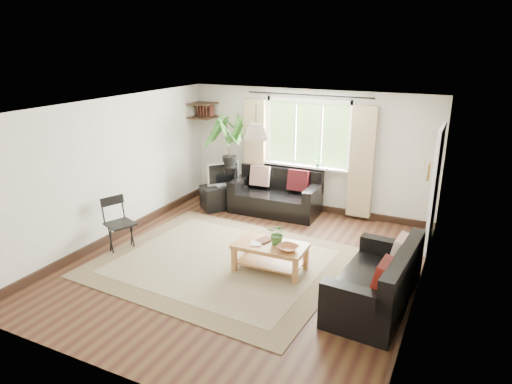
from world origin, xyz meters
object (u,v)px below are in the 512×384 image
at_px(palm_stand, 230,162).
at_px(folding_chair, 120,225).
at_px(coffee_table, 270,257).
at_px(sofa_right, 375,278).
at_px(sofa_back, 275,193).
at_px(tv_stand, 224,196).

distance_m(palm_stand, folding_chair, 2.71).
bearing_deg(coffee_table, sofa_right, -9.71).
xyz_separation_m(sofa_back, folding_chair, (-1.57, -2.68, 0.03)).
bearing_deg(tv_stand, palm_stand, 1.74).
xyz_separation_m(tv_stand, folding_chair, (-0.50, -2.48, 0.20)).
bearing_deg(tv_stand, folding_chair, -151.52).
bearing_deg(sofa_right, sofa_back, -131.39).
relative_size(sofa_right, coffee_table, 1.60).
height_order(coffee_table, tv_stand, tv_stand).
bearing_deg(palm_stand, tv_stand, -128.20).
xyz_separation_m(sofa_right, folding_chair, (-4.06, -0.13, 0.04)).
bearing_deg(sofa_right, coffee_table, -95.47).
xyz_separation_m(sofa_right, tv_stand, (-3.56, 2.35, -0.16)).
bearing_deg(folding_chair, tv_stand, 9.44).
relative_size(sofa_back, folding_chair, 1.98).
height_order(sofa_right, coffee_table, sofa_right).
bearing_deg(tv_stand, sofa_right, -83.45).
distance_m(sofa_right, palm_stand, 4.29).
xyz_separation_m(coffee_table, palm_stand, (-1.89, 2.19, 0.73)).
bearing_deg(coffee_table, tv_stand, 133.66).
height_order(palm_stand, folding_chair, palm_stand).
distance_m(coffee_table, folding_chair, 2.53).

